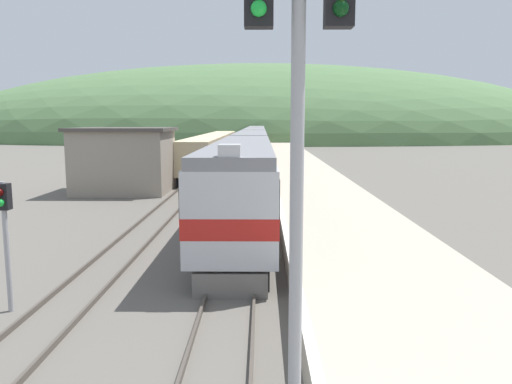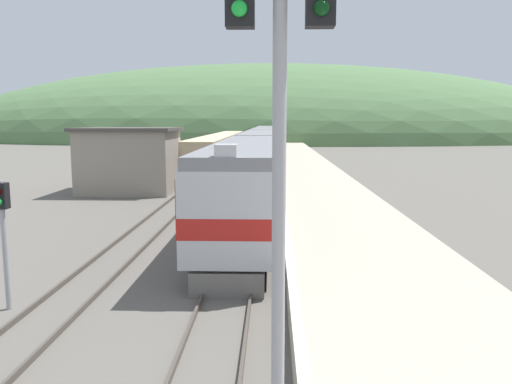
{
  "view_description": "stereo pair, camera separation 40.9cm",
  "coord_description": "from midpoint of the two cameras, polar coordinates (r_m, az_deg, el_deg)",
  "views": [
    {
      "loc": [
        0.92,
        -2.93,
        5.23
      ],
      "look_at": [
        0.71,
        16.32,
        2.46
      ],
      "focal_mm": 35.0,
      "sensor_mm": 36.0,
      "label": 1
    },
    {
      "loc": [
        1.33,
        -2.92,
        5.23
      ],
      "look_at": [
        0.71,
        16.32,
        2.46
      ],
      "focal_mm": 35.0,
      "sensor_mm": 36.0,
      "label": 2
    }
  ],
  "objects": [
    {
      "name": "carriage_second",
      "position": [
        46.09,
        0.44,
        4.5
      ],
      "size": [
        2.91,
        20.72,
        4.18
      ],
      "color": "black",
      "rests_on": "ground"
    },
    {
      "name": "track_main",
      "position": [
        73.12,
        0.96,
        4.14
      ],
      "size": [
        1.52,
        180.0,
        0.16
      ],
      "color": "#4C443D",
      "rests_on": "ground"
    },
    {
      "name": "carriage_fourth",
      "position": [
        89.23,
        1.13,
        6.28
      ],
      "size": [
        2.91,
        20.72,
        4.18
      ],
      "color": "black",
      "rests_on": "ground"
    },
    {
      "name": "siding_train",
      "position": [
        58.67,
        -3.78,
        4.86
      ],
      "size": [
        2.9,
        39.92,
        3.59
      ],
      "color": "black",
      "rests_on": "ground"
    },
    {
      "name": "station_shed",
      "position": [
        37.82,
        -13.91,
        3.61
      ],
      "size": [
        6.99,
        6.15,
        4.71
      ],
      "color": "gray",
      "rests_on": "ground"
    },
    {
      "name": "track_siding",
      "position": [
        73.33,
        -2.65,
        4.14
      ],
      "size": [
        1.52,
        180.0,
        0.16
      ],
      "color": "#4C443D",
      "rests_on": "ground"
    },
    {
      "name": "signal_mast_main",
      "position": [
        7.13,
        4.38,
        11.1
      ],
      "size": [
        2.2,
        0.42,
        8.51
      ],
      "color": "#9E9EA3",
      "rests_on": "ground"
    },
    {
      "name": "signal_post_siding",
      "position": [
        15.12,
        -26.33,
        -2.68
      ],
      "size": [
        0.36,
        0.42,
        3.61
      ],
      "color": "#9E9EA3",
      "rests_on": "ground"
    },
    {
      "name": "platform",
      "position": [
        53.26,
        5.64,
        2.97
      ],
      "size": [
        5.74,
        140.0,
        0.87
      ],
      "color": "#B2A893",
      "rests_on": "ground"
    },
    {
      "name": "carriage_third",
      "position": [
        67.65,
        0.9,
        5.67
      ],
      "size": [
        2.91,
        20.72,
        4.18
      ],
      "color": "black",
      "rests_on": "ground"
    },
    {
      "name": "express_train_lead_car",
      "position": [
        24.37,
        -0.82,
        1.24
      ],
      "size": [
        2.92,
        20.67,
        4.54
      ],
      "color": "black",
      "rests_on": "ground"
    },
    {
      "name": "distant_hills",
      "position": [
        140.43,
        1.4,
        6.04
      ],
      "size": [
        181.38,
        81.62,
        40.73
      ],
      "color": "#517547",
      "rests_on": "ground"
    }
  ]
}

